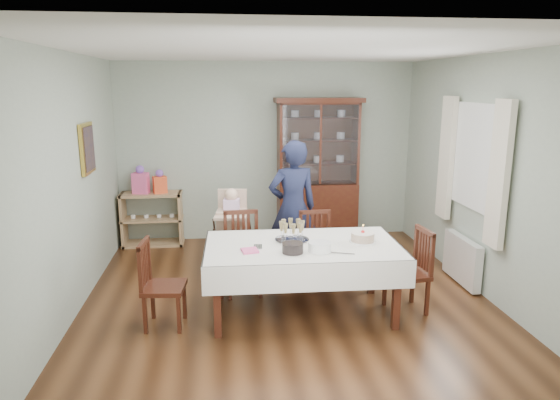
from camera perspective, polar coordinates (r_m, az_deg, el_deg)
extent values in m
plane|color=#593319|center=(5.67, 0.92, -11.59)|extent=(5.00, 5.00, 0.00)
plane|color=#9EAA99|center=(7.70, -1.51, 5.49)|extent=(4.50, 0.00, 4.50)
plane|color=#9EAA99|center=(5.43, -23.26, 1.24)|extent=(0.00, 5.00, 5.00)
plane|color=#9EAA99|center=(5.98, 22.90, 2.26)|extent=(0.00, 5.00, 5.00)
plane|color=white|center=(5.16, 1.04, 16.80)|extent=(5.00, 5.00, 0.00)
cube|color=#402010|center=(5.17, 2.58, -5.49)|extent=(1.93, 1.10, 0.06)
cube|color=silver|center=(5.16, 2.59, -5.13)|extent=(2.03, 1.20, 0.01)
cube|color=#402010|center=(7.74, 4.23, -1.28)|extent=(1.20, 0.45, 0.90)
cube|color=white|center=(7.37, 4.64, 6.29)|extent=(1.12, 0.01, 1.16)
cube|color=#402010|center=(7.51, 4.45, 11.31)|extent=(1.30, 0.48, 0.07)
cube|color=tan|center=(7.82, -14.22, -4.80)|extent=(0.90, 0.38, 0.04)
cube|color=tan|center=(7.71, -14.38, -2.11)|extent=(0.90, 0.38, 0.03)
cube|color=tan|center=(7.63, -14.54, 0.65)|extent=(0.90, 0.38, 0.04)
cube|color=tan|center=(7.78, -17.45, -2.17)|extent=(0.04, 0.38, 0.80)
cube|color=tan|center=(7.67, -11.27, -2.04)|extent=(0.04, 0.38, 0.80)
cube|color=gold|center=(6.14, -21.18, 5.51)|extent=(0.04, 0.48, 0.58)
cube|color=white|center=(6.19, 21.47, 4.61)|extent=(0.04, 1.02, 1.22)
cube|color=silver|center=(5.64, 23.77, 2.63)|extent=(0.07, 0.30, 1.55)
cube|color=silver|center=(6.73, 18.50, 4.58)|extent=(0.07, 0.30, 1.55)
cube|color=white|center=(6.45, 20.08, -6.43)|extent=(0.10, 0.80, 0.55)
cube|color=#402010|center=(5.77, -4.23, -6.55)|extent=(0.45, 0.45, 0.05)
cube|color=#402010|center=(5.87, -4.49, -3.55)|extent=(0.40, 0.07, 0.50)
cube|color=#402010|center=(5.95, 4.30, -6.14)|extent=(0.41, 0.41, 0.05)
cube|color=#402010|center=(6.04, 3.97, -3.38)|extent=(0.38, 0.05, 0.47)
cube|color=#402010|center=(5.13, -13.08, -9.72)|extent=(0.43, 0.43, 0.05)
cube|color=#402010|center=(5.08, -15.23, -7.12)|extent=(0.07, 0.38, 0.47)
cube|color=#402010|center=(5.49, 14.27, -8.20)|extent=(0.44, 0.44, 0.05)
cube|color=#402010|center=(5.49, 16.11, -5.59)|extent=(0.08, 0.38, 0.47)
imported|color=#161A32|center=(6.26, 1.46, -0.91)|extent=(0.68, 0.50, 1.71)
cube|color=tan|center=(6.28, -5.51, -2.27)|extent=(0.40, 0.36, 0.26)
cube|color=tan|center=(6.23, -5.56, -0.37)|extent=(0.37, 0.11, 0.30)
cube|color=tan|center=(6.26, -5.53, -1.52)|extent=(0.40, 0.22, 0.03)
cube|color=silver|center=(6.24, -5.55, -0.75)|extent=(0.21, 0.17, 0.19)
sphere|color=beige|center=(6.20, -5.58, 0.60)|extent=(0.16, 0.16, 0.16)
cylinder|color=silver|center=(5.25, 1.37, -4.65)|extent=(0.36, 0.36, 0.01)
torus|color=silver|center=(5.25, 1.37, -4.55)|extent=(0.36, 0.36, 0.01)
cylinder|color=white|center=(5.28, 9.41, -4.69)|extent=(0.28, 0.28, 0.02)
cylinder|color=brown|center=(5.27, 9.43, -4.18)|extent=(0.24, 0.24, 0.09)
cylinder|color=silver|center=(5.26, 9.44, -3.71)|extent=(0.24, 0.24, 0.01)
cylinder|color=#F24C4C|center=(5.24, 9.46, -3.27)|extent=(0.01, 0.01, 0.07)
sphere|color=yellow|center=(5.23, 9.48, -2.87)|extent=(0.02, 0.02, 0.02)
cylinder|color=black|center=(4.88, 1.46, -5.48)|extent=(0.25, 0.25, 0.10)
cylinder|color=white|center=(4.93, 4.54, -5.35)|extent=(0.27, 0.27, 0.10)
cube|color=#EE5894|center=(4.93, -3.47, -5.79)|extent=(0.18, 0.18, 0.02)
cube|color=silver|center=(4.90, 7.06, -6.06)|extent=(0.25, 0.10, 0.01)
cube|color=#EE5894|center=(7.59, -15.63, 1.86)|extent=(0.25, 0.19, 0.31)
sphere|color=#E533B2|center=(7.56, -15.73, 3.38)|extent=(0.12, 0.12, 0.12)
cube|color=#F75327|center=(7.56, -13.55, 1.71)|extent=(0.22, 0.18, 0.25)
sphere|color=#E533B2|center=(7.53, -13.62, 2.99)|extent=(0.11, 0.11, 0.11)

